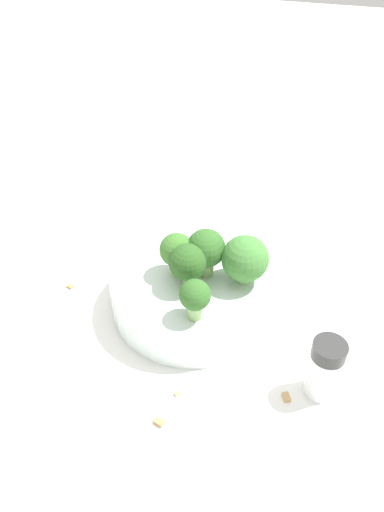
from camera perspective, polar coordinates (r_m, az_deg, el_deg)
The scene contains 13 objects.
ground_plane at distance 0.61m, azimuth -0.00°, elevation -5.70°, with size 3.00×3.00×0.00m, color white.
bowl at distance 0.59m, azimuth -0.00°, elevation -4.04°, with size 0.19×0.19×0.05m, color silver.
broccoli_floret_0 at distance 0.56m, azimuth 1.59°, elevation 0.70°, with size 0.04×0.04×0.06m.
broccoli_floret_1 at distance 0.56m, azimuth -1.70°, elevation 0.69°, with size 0.04×0.04×0.05m.
broccoli_floret_2 at distance 0.51m, azimuth 0.35°, elevation -4.70°, with size 0.03×0.03×0.05m.
broccoli_floret_3 at distance 0.54m, azimuth -0.18°, elevation -0.87°, with size 0.04×0.04×0.06m.
broccoli_floret_4 at distance 0.55m, azimuth 6.08°, elevation -0.38°, with size 0.05×0.05×0.06m.
pepper_shaker at distance 0.52m, azimuth 14.90°, elevation -12.32°, with size 0.03×0.03×0.07m.
almond_crumb_0 at distance 0.53m, azimuth -1.69°, elevation -15.34°, with size 0.01×0.00×0.01m, color tan.
almond_crumb_1 at distance 0.53m, azimuth 10.75°, elevation -15.41°, with size 0.01×0.01×0.01m, color tan.
almond_crumb_2 at distance 0.51m, azimuth -3.81°, elevation -18.25°, with size 0.01×0.01×0.01m, color #AD7F4C.
almond_crumb_3 at distance 0.65m, azimuth -13.81°, elevation -3.26°, with size 0.01×0.01×0.01m, color #AD7F4C.
almond_crumb_4 at distance 0.68m, azimuth 6.47°, elevation 0.58°, with size 0.01×0.01×0.01m, color olive.
Camera 1 is at (0.41, 0.12, 0.44)m, focal length 35.00 mm.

